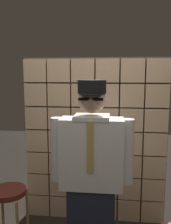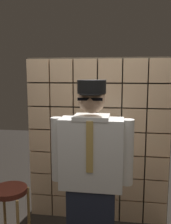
{
  "view_description": "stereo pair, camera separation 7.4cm",
  "coord_description": "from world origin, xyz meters",
  "views": [
    {
      "loc": [
        0.22,
        -1.67,
        1.87
      ],
      "look_at": [
        -0.02,
        0.45,
        1.54
      ],
      "focal_mm": 39.92,
      "sensor_mm": 36.0,
      "label": 1
    },
    {
      "loc": [
        0.29,
        -1.66,
        1.87
      ],
      "look_at": [
        -0.02,
        0.45,
        1.54
      ],
      "focal_mm": 39.92,
      "sensor_mm": 36.0,
      "label": 2
    }
  ],
  "objects": [
    {
      "name": "bar_stool",
      "position": [
        -0.77,
        0.48,
        0.57
      ],
      "size": [
        0.34,
        0.34,
        0.77
      ],
      "color": "#592319",
      "rests_on": "ground"
    },
    {
      "name": "glass_block_wall",
      "position": [
        -0.0,
        1.35,
        1.02
      ],
      "size": [
        1.79,
        0.1,
        2.08
      ],
      "color": "#E0B78C",
      "rests_on": "ground"
    },
    {
      "name": "standing_person",
      "position": [
        0.04,
        0.41,
        0.95
      ],
      "size": [
        0.72,
        0.3,
        1.82
      ],
      "rotation": [
        0.0,
        0.0,
        -0.0
      ],
      "color": "#1E2333",
      "rests_on": "ground"
    }
  ]
}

